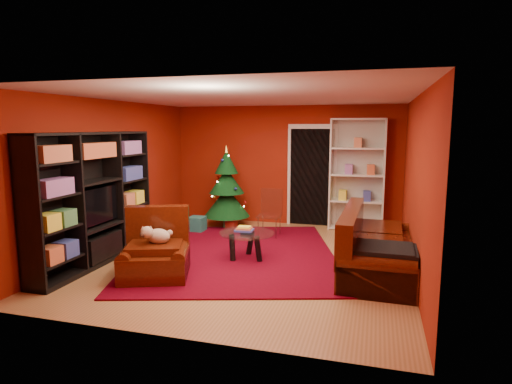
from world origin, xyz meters
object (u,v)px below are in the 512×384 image
(media_unit, at_px, (94,199))
(dog, at_px, (159,236))
(rug, at_px, (234,254))
(gift_box_red, at_px, (232,224))
(gift_box_green, at_px, (229,222))
(sofa, at_px, (379,241))
(armchair, at_px, (155,250))
(coffee_table, at_px, (247,246))
(gift_box_teal, at_px, (197,224))
(acrylic_chair, at_px, (269,216))
(white_bookshelf, at_px, (357,175))
(christmas_tree, at_px, (227,187))

(media_unit, distance_m, dog, 1.36)
(rug, bearing_deg, gift_box_red, 110.24)
(dog, bearing_deg, media_unit, 147.25)
(gift_box_green, height_order, gift_box_red, gift_box_green)
(media_unit, height_order, gift_box_red, media_unit)
(media_unit, height_order, sofa, media_unit)
(gift_box_red, bearing_deg, dog, -90.85)
(armchair, bearing_deg, media_unit, 144.14)
(dog, height_order, coffee_table, dog)
(gift_box_teal, distance_m, gift_box_red, 0.75)
(rug, relative_size, gift_box_red, 18.83)
(gift_box_green, height_order, armchair, armchair)
(coffee_table, height_order, acrylic_chair, acrylic_chair)
(armchair, xyz_separation_m, sofa, (3.07, 1.06, 0.08))
(media_unit, height_order, white_bookshelf, white_bookshelf)
(rug, height_order, gift_box_teal, gift_box_teal)
(media_unit, height_order, acrylic_chair, media_unit)
(christmas_tree, xyz_separation_m, dog, (0.13, -3.27, -0.27))
(acrylic_chair, bearing_deg, gift_box_red, 152.81)
(rug, height_order, coffee_table, coffee_table)
(rug, relative_size, armchair, 3.84)
(gift_box_red, xyz_separation_m, dog, (-0.05, -3.06, 0.48))
(coffee_table, bearing_deg, dog, -132.95)
(gift_box_teal, bearing_deg, media_unit, -106.97)
(gift_box_green, height_order, sofa, sofa)
(sofa, height_order, coffee_table, sofa)
(media_unit, relative_size, coffee_table, 3.01)
(white_bookshelf, distance_m, coffee_table, 3.20)
(media_unit, bearing_deg, gift_box_red, 64.60)
(gift_box_red, distance_m, acrylic_chair, 1.12)
(rug, height_order, armchair, armchair)
(christmas_tree, relative_size, gift_box_teal, 5.69)
(armchair, xyz_separation_m, dog, (0.03, 0.06, 0.19))
(rug, xyz_separation_m, acrylic_chair, (0.29, 1.29, 0.41))
(media_unit, xyz_separation_m, white_bookshelf, (3.83, 3.41, 0.12))
(dog, relative_size, sofa, 0.18)
(gift_box_teal, relative_size, coffee_table, 0.35)
(armchair, bearing_deg, gift_box_teal, 80.84)
(dog, bearing_deg, christmas_tree, 72.19)
(gift_box_red, bearing_deg, white_bookshelf, 13.93)
(gift_box_green, height_order, acrylic_chair, acrylic_chair)
(gift_box_teal, bearing_deg, sofa, -24.12)
(christmas_tree, height_order, acrylic_chair, christmas_tree)
(gift_box_green, height_order, coffee_table, coffee_table)
(christmas_tree, bearing_deg, coffee_table, -62.84)
(white_bookshelf, bearing_deg, armchair, -125.81)
(acrylic_chair, bearing_deg, coffee_table, -89.85)
(gift_box_teal, relative_size, gift_box_red, 1.51)
(media_unit, relative_size, christmas_tree, 1.52)
(armchair, distance_m, dog, 0.21)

